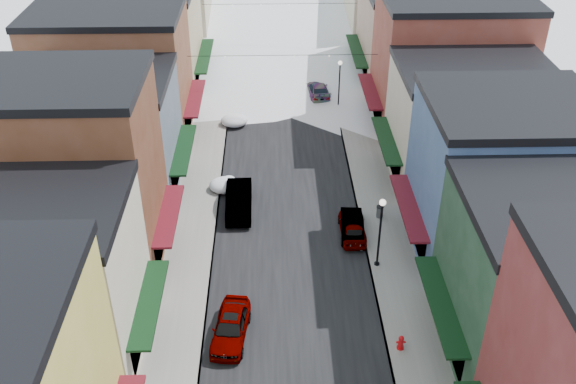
{
  "coord_description": "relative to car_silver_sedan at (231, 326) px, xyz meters",
  "views": [
    {
      "loc": [
        -1.06,
        -12.65,
        26.2
      ],
      "look_at": [
        0.0,
        24.72,
        2.05
      ],
      "focal_mm": 40.0,
      "sensor_mm": 36.0,
      "label": 1
    }
  ],
  "objects": [
    {
      "name": "road",
      "position": [
        3.5,
        46.89,
        -0.77
      ],
      "size": [
        10.0,
        160.0,
        0.01
      ],
      "primitive_type": "cube",
      "color": "black",
      "rests_on": "ground"
    },
    {
      "name": "sidewalk_left",
      "position": [
        -3.1,
        46.89,
        -0.7
      ],
      "size": [
        3.2,
        160.0,
        0.15
      ],
      "primitive_type": "cube",
      "color": "gray",
      "rests_on": "ground"
    },
    {
      "name": "sidewalk_right",
      "position": [
        10.1,
        46.89,
        -0.7
      ],
      "size": [
        3.2,
        160.0,
        0.15
      ],
      "primitive_type": "cube",
      "color": "gray",
      "rests_on": "ground"
    },
    {
      "name": "curb_left",
      "position": [
        -1.55,
        46.89,
        -0.7
      ],
      "size": [
        0.1,
        160.0,
        0.15
      ],
      "primitive_type": "cube",
      "color": "slate",
      "rests_on": "ground"
    },
    {
      "name": "curb_right",
      "position": [
        8.55,
        46.89,
        -0.7
      ],
      "size": [
        0.1,
        160.0,
        0.15
      ],
      "primitive_type": "cube",
      "color": "slate",
      "rests_on": "ground"
    },
    {
      "name": "bldg_l_cream",
      "position": [
        -9.69,
        -0.61,
        3.99
      ],
      "size": [
        11.3,
        8.2,
        9.5
      ],
      "color": "beige",
      "rests_on": "ground"
    },
    {
      "name": "bldg_l_brick_near",
      "position": [
        -10.19,
        7.39,
        5.48
      ],
      "size": [
        12.3,
        8.2,
        12.5
      ],
      "color": "brown",
      "rests_on": "ground"
    },
    {
      "name": "bldg_l_grayblue",
      "position": [
        -9.69,
        15.89,
        3.74
      ],
      "size": [
        11.3,
        9.2,
        9.0
      ],
      "color": "slate",
      "rests_on": "ground"
    },
    {
      "name": "bldg_l_brick_far",
      "position": [
        -10.69,
        24.89,
        4.73
      ],
      "size": [
        13.3,
        9.2,
        11.0
      ],
      "color": "brown",
      "rests_on": "ground"
    },
    {
      "name": "bldg_l_tan",
      "position": [
        -9.69,
        34.89,
        4.23
      ],
      "size": [
        11.3,
        11.2,
        10.0
      ],
      "color": "tan",
      "rests_on": "ground"
    },
    {
      "name": "bldg_r_green",
      "position": [
        16.69,
        -1.11,
        3.99
      ],
      "size": [
        11.3,
        9.2,
        9.5
      ],
      "color": "#1C3C27",
      "rests_on": "ground"
    },
    {
      "name": "bldg_r_blue",
      "position": [
        16.69,
        7.89,
        4.48
      ],
      "size": [
        11.3,
        9.2,
        10.5
      ],
      "color": "#3A5585",
      "rests_on": "ground"
    },
    {
      "name": "bldg_r_cream",
      "position": [
        17.19,
        16.89,
        3.74
      ],
      "size": [
        12.3,
        9.2,
        9.0
      ],
      "color": "beige",
      "rests_on": "ground"
    },
    {
      "name": "bldg_r_brick_far",
      "position": [
        17.69,
        25.89,
        4.98
      ],
      "size": [
        13.3,
        9.2,
        11.5
      ],
      "color": "maroon",
      "rests_on": "ground"
    },
    {
      "name": "bldg_r_tan",
      "position": [
        16.69,
        35.89,
        3.98
      ],
      "size": [
        11.3,
        11.2,
        9.5
      ],
      "color": "#967762",
      "rests_on": "ground"
    },
    {
      "name": "overhead_cables",
      "position": [
        3.5,
        34.39,
        5.43
      ],
      "size": [
        16.4,
        15.04,
        0.04
      ],
      "color": "black",
      "rests_on": "ground"
    },
    {
      "name": "car_silver_sedan",
      "position": [
        0.0,
        0.0,
        0.0
      ],
      "size": [
        2.37,
        4.73,
        1.54
      ],
      "primitive_type": "imported",
      "rotation": [
        0.0,
        0.0,
        -0.12
      ],
      "color": "#A0A3A8",
      "rests_on": "ground"
    },
    {
      "name": "car_dark_hatch",
      "position": [
        0.0,
        12.47,
        0.08
      ],
      "size": [
        1.88,
        5.19,
        1.7
      ],
      "primitive_type": "imported",
      "rotation": [
        0.0,
        0.0,
        0.02
      ],
      "color": "black",
      "rests_on": "ground"
    },
    {
      "name": "car_silver_wagon",
      "position": [
        0.0,
        38.2,
        0.03
      ],
      "size": [
        2.56,
        5.67,
        1.61
      ],
      "primitive_type": "imported",
      "rotation": [
        0.0,
        0.0,
        0.05
      ],
      "color": "gray",
      "rests_on": "ground"
    },
    {
      "name": "car_green_sedan",
      "position": [
        7.8,
        9.53,
        -0.08
      ],
      "size": [
        1.77,
        4.3,
        1.38
      ],
      "primitive_type": "imported",
      "rotation": [
        0.0,
        0.0,
        3.07
      ],
      "color": "black",
      "rests_on": "ground"
    },
    {
      "name": "car_gray_suv",
      "position": [
        7.8,
        9.27,
        -0.05
      ],
      "size": [
        1.78,
        4.28,
        1.45
      ],
      "primitive_type": "imported",
      "rotation": [
        0.0,
        0.0,
        3.13
      ],
      "color": "#929399",
      "rests_on": "ground"
    },
    {
      "name": "car_black_sedan",
      "position": [
        7.0,
        31.89,
        -0.05
      ],
      "size": [
        2.45,
        5.11,
        1.44
      ],
      "primitive_type": "imported",
      "rotation": [
        0.0,
        0.0,
        3.23
      ],
      "color": "black",
      "rests_on": "ground"
    },
    {
      "name": "car_lane_silver",
      "position": [
        2.46,
        42.28,
        0.05
      ],
      "size": [
        2.33,
        5.0,
        1.65
      ],
      "primitive_type": "imported",
      "rotation": [
        0.0,
        0.0,
        -0.08
      ],
      "color": "gray",
      "rests_on": "ground"
    },
    {
      "name": "car_lane_white",
      "position": [
        4.96,
        47.34,
        0.04
      ],
      "size": [
        2.82,
        5.88,
        1.62
      ],
      "primitive_type": "imported",
      "rotation": [
        0.0,
        0.0,
        3.17
      ],
      "color": "silver",
      "rests_on": "ground"
    },
    {
      "name": "fire_hydrant",
      "position": [
        9.24,
        -1.28,
        -0.22
      ],
      "size": [
        0.52,
        0.39,
        0.88
      ],
      "color": "red",
      "rests_on": "sidewalk_right"
    },
    {
      "name": "trash_can",
      "position": [
        9.95,
        11.16,
        -0.18
      ],
      "size": [
        0.51,
        0.51,
        0.87
      ],
      "color": "#5C5E61",
      "rests_on": "sidewalk_right"
    },
    {
      "name": "streetlamp_near",
      "position": [
        9.01,
        5.9,
        2.5
      ],
      "size": [
        0.41,
        0.41,
        4.95
      ],
      "color": "black",
      "rests_on": "sidewalk_right"
    },
    {
      "name": "streetlamp_far",
      "position": [
        8.7,
        28.89,
        2.35
      ],
      "size": [
        0.39,
        0.39,
        4.72
      ],
      "color": "black",
      "rests_on": "sidewalk_right"
    },
    {
      "name": "snow_pile_mid",
      "position": [
        -1.12,
        15.21,
        -0.29
      ],
      "size": [
        2.39,
        2.67,
        1.01
      ],
      "color": "white",
      "rests_on": "ground"
    },
    {
      "name": "snow_pile_far",
      "position": [
        -0.88,
        26.04,
        -0.28
      ],
      "size": [
        2.41,
        2.68,
        1.02
      ],
      "color": "white",
      "rests_on": "ground"
    }
  ]
}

